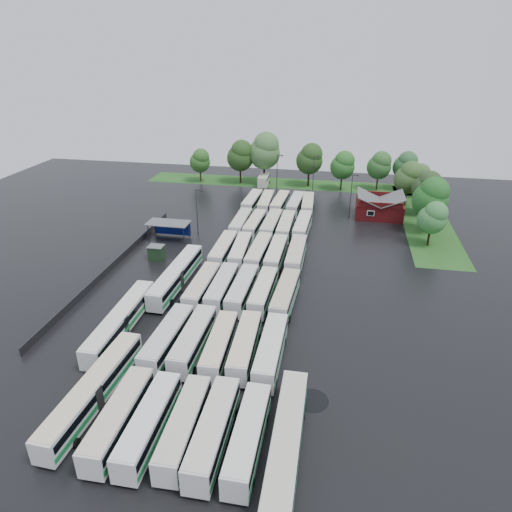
% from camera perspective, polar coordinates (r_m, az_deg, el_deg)
% --- Properties ---
extents(ground, '(160.00, 160.00, 0.00)m').
position_cam_1_polar(ground, '(68.36, -3.54, -5.99)').
color(ground, black).
rests_on(ground, ground).
extents(brick_building, '(10.07, 8.60, 5.39)m').
position_cam_1_polar(brick_building, '(105.21, 15.13, 5.77)').
color(brick_building, maroon).
rests_on(brick_building, ground).
extents(wash_shed, '(8.20, 4.20, 3.58)m').
position_cam_1_polar(wash_shed, '(90.87, -10.81, 3.89)').
color(wash_shed, '#2D2D30').
rests_on(wash_shed, ground).
extents(utility_hut, '(2.70, 2.20, 2.62)m').
position_cam_1_polar(utility_hut, '(83.14, -12.34, 0.43)').
color(utility_hut, black).
rests_on(utility_hut, ground).
extents(grass_strip_north, '(80.00, 10.00, 0.01)m').
position_cam_1_polar(grass_strip_north, '(127.06, 4.48, 8.99)').
color(grass_strip_north, '#1F5118').
rests_on(grass_strip_north, ground).
extents(grass_strip_east, '(10.00, 50.00, 0.01)m').
position_cam_1_polar(grass_strip_east, '(107.16, 20.35, 4.34)').
color(grass_strip_east, '#1F5118').
rests_on(grass_strip_east, ground).
extents(west_fence, '(0.10, 50.00, 1.20)m').
position_cam_1_polar(west_fence, '(82.20, -17.36, -1.03)').
color(west_fence, '#2D2D30').
rests_on(west_fence, ground).
extents(bus_r0c0, '(2.77, 12.22, 3.39)m').
position_cam_1_polar(bus_r0c0, '(49.43, -16.71, -18.80)').
color(bus_r0c0, silver).
rests_on(bus_r0c0, ground).
extents(bus_r0c1, '(2.66, 12.00, 3.33)m').
position_cam_1_polar(bus_r0c1, '(48.24, -13.21, -19.67)').
color(bus_r0c1, silver).
rests_on(bus_r0c1, ground).
extents(bus_r0c2, '(2.82, 11.77, 3.26)m').
position_cam_1_polar(bus_r0c2, '(47.42, -8.97, -20.26)').
color(bus_r0c2, silver).
rests_on(bus_r0c2, ground).
extents(bus_r0c3, '(2.70, 12.27, 3.41)m').
position_cam_1_polar(bus_r0c3, '(46.56, -5.36, -20.93)').
color(bus_r0c3, silver).
rests_on(bus_r0c3, ground).
extents(bus_r0c4, '(2.55, 11.89, 3.31)m').
position_cam_1_polar(bus_r0c4, '(45.96, -1.01, -21.67)').
color(bus_r0c4, silver).
rests_on(bus_r0c4, ground).
extents(bus_r1c0, '(3.05, 12.32, 3.41)m').
position_cam_1_polar(bus_r1c0, '(58.70, -11.01, -10.11)').
color(bus_r1c0, silver).
rests_on(bus_r1c0, ground).
extents(bus_r1c1, '(2.71, 12.19, 3.38)m').
position_cam_1_polar(bus_r1c1, '(58.01, -7.83, -10.34)').
color(bus_r1c1, silver).
rests_on(bus_r1c1, ground).
extents(bus_r1c2, '(2.93, 11.75, 3.24)m').
position_cam_1_polar(bus_r1c2, '(56.84, -4.59, -11.09)').
color(bus_r1c2, silver).
rests_on(bus_r1c2, ground).
extents(bus_r1c3, '(2.97, 11.92, 3.29)m').
position_cam_1_polar(bus_r1c3, '(56.56, -1.41, -11.18)').
color(bus_r1c3, silver).
rests_on(bus_r1c3, ground).
extents(bus_r1c4, '(2.66, 12.28, 3.42)m').
position_cam_1_polar(bus_r1c4, '(55.76, 1.86, -11.71)').
color(bus_r1c4, silver).
rests_on(bus_r1c4, ground).
extents(bus_r2c0, '(2.70, 11.94, 3.32)m').
position_cam_1_polar(bus_r2c0, '(69.37, -6.76, -3.89)').
color(bus_r2c0, silver).
rests_on(bus_r2c0, ground).
extents(bus_r2c1, '(2.53, 11.81, 3.29)m').
position_cam_1_polar(bus_r2c1, '(69.00, -4.27, -3.96)').
color(bus_r2c1, silver).
rests_on(bus_r2c1, ground).
extents(bus_r2c2, '(2.79, 12.05, 3.34)m').
position_cam_1_polar(bus_r2c2, '(68.19, -1.74, -4.24)').
color(bus_r2c2, silver).
rests_on(bus_r2c2, ground).
extents(bus_r2c3, '(2.69, 11.65, 3.23)m').
position_cam_1_polar(bus_r2c3, '(67.73, 0.88, -4.51)').
color(bus_r2c3, silver).
rests_on(bus_r2c3, ground).
extents(bus_r2c4, '(3.13, 12.25, 3.38)m').
position_cam_1_polar(bus_r2c4, '(66.80, 3.66, -4.94)').
color(bus_r2c4, silver).
rests_on(bus_r2c4, ground).
extents(bus_r3c0, '(2.63, 11.99, 3.33)m').
position_cam_1_polar(bus_r3c0, '(81.13, -4.10, 0.74)').
color(bus_r3c0, silver).
rests_on(bus_r3c0, ground).
extents(bus_r3c1, '(3.05, 11.75, 3.24)m').
position_cam_1_polar(bus_r3c1, '(80.66, -1.96, 0.60)').
color(bus_r3c1, silver).
rests_on(bus_r3c1, ground).
extents(bus_r3c2, '(2.93, 12.29, 3.40)m').
position_cam_1_polar(bus_r3c2, '(79.88, 0.35, 0.43)').
color(bus_r3c2, silver).
rests_on(bus_r3c2, ground).
extents(bus_r3c3, '(2.62, 11.91, 3.31)m').
position_cam_1_polar(bus_r3c3, '(79.38, 2.52, 0.20)').
color(bus_r3c3, silver).
rests_on(bus_r3c3, ground).
extents(bus_r3c4, '(2.66, 12.28, 3.41)m').
position_cam_1_polar(bus_r3c4, '(79.14, 5.02, 0.09)').
color(bus_r3c4, silver).
rests_on(bus_r3c4, ground).
extents(bus_r4c0, '(2.53, 11.75, 3.27)m').
position_cam_1_polar(bus_r4c0, '(93.21, -1.91, 4.10)').
color(bus_r4c0, silver).
rests_on(bus_r4c0, ground).
extents(bus_r4c1, '(2.91, 11.68, 3.23)m').
position_cam_1_polar(bus_r4c1, '(92.47, -0.16, 3.93)').
color(bus_r4c1, silver).
rests_on(bus_r4c1, ground).
extents(bus_r4c2, '(2.82, 12.22, 3.39)m').
position_cam_1_polar(bus_r4c2, '(92.06, 1.92, 3.87)').
color(bus_r4c2, silver).
rests_on(bus_r4c2, ground).
extents(bus_r4c3, '(2.58, 11.93, 3.32)m').
position_cam_1_polar(bus_r4c3, '(91.57, 3.74, 3.68)').
color(bus_r4c3, silver).
rests_on(bus_r4c3, ground).
extents(bus_r4c4, '(2.96, 12.11, 3.35)m').
position_cam_1_polar(bus_r4c4, '(91.76, 5.82, 3.66)').
color(bus_r4c4, silver).
rests_on(bus_r4c4, ground).
extents(bus_r5c0, '(2.91, 11.94, 3.30)m').
position_cam_1_polar(bus_r5c0, '(105.95, -0.48, 6.76)').
color(bus_r5c0, silver).
rests_on(bus_r5c0, ground).
extents(bus_r5c1, '(2.81, 11.76, 3.25)m').
position_cam_1_polar(bus_r5c1, '(105.52, 1.25, 6.67)').
color(bus_r5c1, silver).
rests_on(bus_r5c1, ground).
extents(bus_r5c2, '(3.07, 11.88, 3.28)m').
position_cam_1_polar(bus_r5c2, '(105.22, 3.02, 6.59)').
color(bus_r5c2, silver).
rests_on(bus_r5c2, ground).
extents(bus_r5c3, '(3.03, 11.83, 3.26)m').
position_cam_1_polar(bus_r5c3, '(104.88, 4.94, 6.46)').
color(bus_r5c3, silver).
rests_on(bus_r5c3, ground).
extents(bus_r5c4, '(2.98, 11.75, 3.24)m').
position_cam_1_polar(bus_r5c4, '(104.63, 6.48, 6.34)').
color(bus_r5c4, silver).
rests_on(bus_r5c4, ground).
extents(artic_bus_west_a, '(3.25, 17.77, 3.28)m').
position_cam_1_polar(artic_bus_west_a, '(53.36, -19.63, -15.52)').
color(artic_bus_west_a, silver).
rests_on(artic_bus_west_a, ground).
extents(artic_bus_west_b, '(3.02, 18.12, 3.35)m').
position_cam_1_polar(artic_bus_west_b, '(73.26, -9.91, -2.40)').
color(artic_bus_west_b, silver).
rests_on(artic_bus_west_b, ground).
extents(artic_bus_west_c, '(2.73, 17.69, 3.28)m').
position_cam_1_polar(artic_bus_west_c, '(63.65, -16.55, -7.77)').
color(artic_bus_west_c, silver).
rests_on(artic_bus_west_c, ground).
extents(artic_bus_east, '(2.79, 18.37, 3.40)m').
position_cam_1_polar(artic_bus_east, '(45.00, 3.70, -22.93)').
color(artic_bus_east, silver).
rests_on(artic_bus_east, ground).
extents(minibus, '(2.75, 6.75, 2.91)m').
position_cam_1_polar(minibus, '(124.56, 0.96, 9.50)').
color(minibus, beige).
rests_on(minibus, ground).
extents(tree_north_0, '(5.58, 5.58, 9.25)m').
position_cam_1_polar(tree_north_0, '(128.10, -6.99, 11.77)').
color(tree_north_0, '#3B2C1E').
rests_on(tree_north_0, ground).
extents(tree_north_1, '(7.15, 7.15, 11.85)m').
position_cam_1_polar(tree_north_1, '(125.57, -1.92, 12.45)').
color(tree_north_1, black).
rests_on(tree_north_1, ground).
extents(tree_north_2, '(8.46, 8.46, 14.00)m').
position_cam_1_polar(tree_north_2, '(125.04, 1.13, 13.06)').
color(tree_north_2, black).
rests_on(tree_north_2, ground).
extents(tree_north_3, '(7.00, 7.00, 11.60)m').
position_cam_1_polar(tree_north_3, '(123.51, 6.78, 12.00)').
color(tree_north_3, black).
rests_on(tree_north_3, ground).
extents(tree_north_4, '(6.27, 6.27, 10.39)m').
position_cam_1_polar(tree_north_4, '(121.35, 10.84, 11.11)').
color(tree_north_4, black).
rests_on(tree_north_4, ground).
extents(tree_north_5, '(6.18, 6.18, 10.23)m').
position_cam_1_polar(tree_north_5, '(123.72, 15.21, 10.91)').
color(tree_north_5, '#322315').
rests_on(tree_north_5, ground).
extents(tree_north_6, '(6.19, 6.19, 10.25)m').
position_cam_1_polar(tree_north_6, '(125.48, 18.22, 10.73)').
color(tree_north_6, '#2F2212').
rests_on(tree_north_6, ground).
extents(tree_east_0, '(5.39, 5.39, 8.92)m').
position_cam_1_polar(tree_east_0, '(91.27, 21.27, 4.52)').
color(tree_east_0, black).
rests_on(tree_east_0, ground).
extents(tree_east_1, '(7.05, 7.05, 11.67)m').
position_cam_1_polar(tree_east_1, '(97.27, 21.09, 6.88)').
color(tree_east_1, '#2F2319').
rests_on(tree_east_1, ground).
extents(tree_east_2, '(6.16, 6.16, 10.20)m').
position_cam_1_polar(tree_east_2, '(107.67, 20.63, 8.09)').
color(tree_east_2, black).
rests_on(tree_east_2, ground).
extents(tree_east_3, '(6.52, 6.52, 10.79)m').
position_cam_1_polar(tree_east_3, '(112.68, 18.61, 9.31)').
color(tree_east_3, '#3A2C1D').
rests_on(tree_east_3, ground).
extents(tree_east_4, '(5.15, 5.14, 8.51)m').
position_cam_1_polar(tree_east_4, '(120.93, 19.75, 9.45)').
color(tree_east_4, black).
rests_on(tree_east_4, ground).
extents(lamp_post_ne, '(1.51, 0.29, 9.79)m').
position_cam_1_polar(lamp_post_ne, '(101.67, 11.87, 7.71)').
color(lamp_post_ne, '#2D2D30').
rests_on(lamp_post_ne, ground).
extents(lamp_post_nw, '(1.47, 0.29, 9.52)m').
position_cam_1_polar(lamp_post_nw, '(90.93, -7.34, 5.86)').
color(lamp_post_nw, '#2D2D30').
rests_on(lamp_post_nw, ground).
extents(lamp_post_back_w, '(1.57, 0.31, 10.20)m').
position_cam_1_polar(lamp_post_back_w, '(115.80, 2.71, 10.47)').
color(lamp_post_back_w, '#2D2D30').
rests_on(lamp_post_back_w, ground).
extents(lamp_post_back_e, '(1.53, 0.30, 9.91)m').
position_cam_1_polar(lamp_post_back_e, '(116.79, 7.27, 10.34)').
color(lamp_post_back_e, '#2D2D30').
rests_on(lamp_post_back_e, ground).
extents(puddle_0, '(6.17, 6.17, 0.01)m').
position_cam_1_polar(puddle_0, '(52.76, -13.93, -17.80)').
color(puddle_0, black).
rests_on(puddle_0, ground).
extents(puddle_1, '(4.18, 4.18, 0.01)m').
position_cam_1_polar(puddle_1, '(48.87, -2.22, -21.16)').
color(puddle_1, black).
rests_on(puddle_1, ground).
extents(puddle_2, '(6.45, 6.45, 0.01)m').
position_cam_1_polar(puddle_2, '(70.47, -11.01, -5.42)').
color(puddle_2, black).
rests_on(puddle_2, ground).
extents(puddle_3, '(3.26, 3.26, 0.01)m').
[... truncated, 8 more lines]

